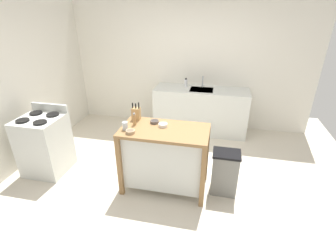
{
  "coord_description": "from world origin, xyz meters",
  "views": [
    {
      "loc": [
        0.65,
        -2.93,
        2.35
      ],
      "look_at": [
        0.0,
        0.05,
        0.87
      ],
      "focal_mm": 26.61,
      "sensor_mm": 36.0,
      "label": 1
    }
  ],
  "objects_px": {
    "pepper_grinder": "(134,119)",
    "bottle_spray_cleaner": "(186,83)",
    "bowl_ceramic_small": "(163,125)",
    "drinking_cup": "(125,126)",
    "stove": "(45,144)",
    "knife_block": "(136,113)",
    "bowl_stoneware_deep": "(130,132)",
    "trash_bin": "(225,172)",
    "bowl_ceramic_wide": "(155,122)",
    "sink_faucet": "(203,82)",
    "kitchen_island": "(165,156)"
  },
  "relations": [
    {
      "from": "bowl_ceramic_wide",
      "to": "bottle_spray_cleaner",
      "type": "xyz_separation_m",
      "value": [
        0.15,
        1.82,
        0.03
      ]
    },
    {
      "from": "knife_block",
      "to": "sink_faucet",
      "type": "bearing_deg",
      "value": 67.39
    },
    {
      "from": "pepper_grinder",
      "to": "bottle_spray_cleaner",
      "type": "relative_size",
      "value": 1.0
    },
    {
      "from": "bowl_ceramic_wide",
      "to": "sink_faucet",
      "type": "distance_m",
      "value": 1.93
    },
    {
      "from": "drinking_cup",
      "to": "bowl_stoneware_deep",
      "type": "bearing_deg",
      "value": -39.89
    },
    {
      "from": "trash_bin",
      "to": "bottle_spray_cleaner",
      "type": "distance_m",
      "value": 2.19
    },
    {
      "from": "bowl_ceramic_small",
      "to": "bowl_stoneware_deep",
      "type": "height_order",
      "value": "same"
    },
    {
      "from": "bowl_ceramic_small",
      "to": "drinking_cup",
      "type": "bearing_deg",
      "value": -156.88
    },
    {
      "from": "drinking_cup",
      "to": "sink_faucet",
      "type": "height_order",
      "value": "sink_faucet"
    },
    {
      "from": "knife_block",
      "to": "bottle_spray_cleaner",
      "type": "relative_size",
      "value": 1.44
    },
    {
      "from": "kitchen_island",
      "to": "stove",
      "type": "height_order",
      "value": "stove"
    },
    {
      "from": "pepper_grinder",
      "to": "stove",
      "type": "height_order",
      "value": "pepper_grinder"
    },
    {
      "from": "knife_block",
      "to": "bowl_stoneware_deep",
      "type": "bearing_deg",
      "value": -81.71
    },
    {
      "from": "trash_bin",
      "to": "bottle_spray_cleaner",
      "type": "height_order",
      "value": "bottle_spray_cleaner"
    },
    {
      "from": "bottle_spray_cleaner",
      "to": "stove",
      "type": "distance_m",
      "value": 2.75
    },
    {
      "from": "bowl_ceramic_small",
      "to": "bottle_spray_cleaner",
      "type": "relative_size",
      "value": 0.67
    },
    {
      "from": "kitchen_island",
      "to": "stove",
      "type": "bearing_deg",
      "value": 179.65
    },
    {
      "from": "knife_block",
      "to": "trash_bin",
      "type": "relative_size",
      "value": 0.4
    },
    {
      "from": "bowl_ceramic_wide",
      "to": "drinking_cup",
      "type": "height_order",
      "value": "drinking_cup"
    },
    {
      "from": "knife_block",
      "to": "pepper_grinder",
      "type": "relative_size",
      "value": 1.44
    },
    {
      "from": "bowl_stoneware_deep",
      "to": "bottle_spray_cleaner",
      "type": "height_order",
      "value": "bottle_spray_cleaner"
    },
    {
      "from": "kitchen_island",
      "to": "bowl_stoneware_deep",
      "type": "height_order",
      "value": "bowl_stoneware_deep"
    },
    {
      "from": "drinking_cup",
      "to": "stove",
      "type": "height_order",
      "value": "drinking_cup"
    },
    {
      "from": "knife_block",
      "to": "bowl_ceramic_wide",
      "type": "relative_size",
      "value": 2.16
    },
    {
      "from": "knife_block",
      "to": "trash_bin",
      "type": "bearing_deg",
      "value": -6.71
    },
    {
      "from": "bowl_stoneware_deep",
      "to": "drinking_cup",
      "type": "relative_size",
      "value": 1.07
    },
    {
      "from": "pepper_grinder",
      "to": "trash_bin",
      "type": "xyz_separation_m",
      "value": [
        1.23,
        0.02,
        -0.68
      ]
    },
    {
      "from": "bowl_stoneware_deep",
      "to": "sink_faucet",
      "type": "relative_size",
      "value": 0.52
    },
    {
      "from": "knife_block",
      "to": "stove",
      "type": "relative_size",
      "value": 0.25
    },
    {
      "from": "bowl_stoneware_deep",
      "to": "stove",
      "type": "bearing_deg",
      "value": 171.91
    },
    {
      "from": "stove",
      "to": "bowl_ceramic_wide",
      "type": "bearing_deg",
      "value": 4.78
    },
    {
      "from": "bowl_stoneware_deep",
      "to": "trash_bin",
      "type": "relative_size",
      "value": 0.18
    },
    {
      "from": "sink_faucet",
      "to": "bottle_spray_cleaner",
      "type": "height_order",
      "value": "sink_faucet"
    },
    {
      "from": "pepper_grinder",
      "to": "bottle_spray_cleaner",
      "type": "distance_m",
      "value": 1.98
    },
    {
      "from": "bottle_spray_cleaner",
      "to": "stove",
      "type": "bearing_deg",
      "value": -133.18
    },
    {
      "from": "bowl_ceramic_small",
      "to": "sink_faucet",
      "type": "xyz_separation_m",
      "value": [
        0.34,
        1.95,
        0.06
      ]
    },
    {
      "from": "bowl_ceramic_small",
      "to": "bottle_spray_cleaner",
      "type": "xyz_separation_m",
      "value": [
        0.02,
        1.9,
        0.03
      ]
    },
    {
      "from": "drinking_cup",
      "to": "pepper_grinder",
      "type": "relative_size",
      "value": 0.6
    },
    {
      "from": "bowl_ceramic_small",
      "to": "sink_faucet",
      "type": "relative_size",
      "value": 0.54
    },
    {
      "from": "trash_bin",
      "to": "bowl_ceramic_small",
      "type": "bearing_deg",
      "value": 179.32
    },
    {
      "from": "trash_bin",
      "to": "sink_faucet",
      "type": "distance_m",
      "value": 2.14
    },
    {
      "from": "sink_faucet",
      "to": "kitchen_island",
      "type": "bearing_deg",
      "value": -98.46
    },
    {
      "from": "knife_block",
      "to": "drinking_cup",
      "type": "bearing_deg",
      "value": -96.29
    },
    {
      "from": "knife_block",
      "to": "bowl_stoneware_deep",
      "type": "relative_size",
      "value": 2.22
    },
    {
      "from": "bottle_spray_cleaner",
      "to": "kitchen_island",
      "type": "bearing_deg",
      "value": -89.29
    },
    {
      "from": "pepper_grinder",
      "to": "trash_bin",
      "type": "relative_size",
      "value": 0.28
    },
    {
      "from": "kitchen_island",
      "to": "bowl_ceramic_small",
      "type": "xyz_separation_m",
      "value": [
        -0.04,
        0.07,
        0.43
      ]
    },
    {
      "from": "stove",
      "to": "bowl_stoneware_deep",
      "type": "bearing_deg",
      "value": -8.09
    },
    {
      "from": "bottle_spray_cleaner",
      "to": "trash_bin",
      "type": "bearing_deg",
      "value": -66.36
    },
    {
      "from": "bowl_ceramic_wide",
      "to": "bottle_spray_cleaner",
      "type": "relative_size",
      "value": 0.66
    }
  ]
}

